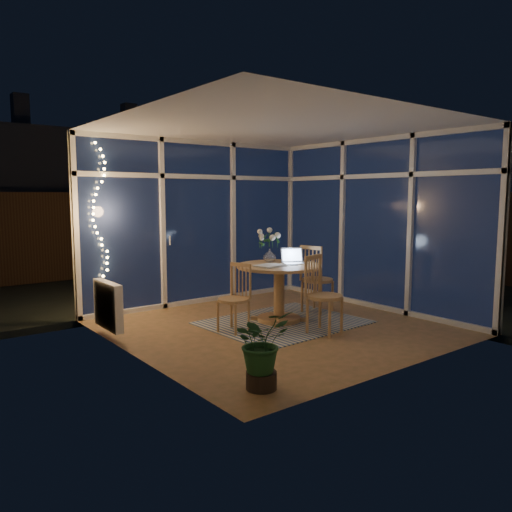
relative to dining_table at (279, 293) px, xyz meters
name	(u,v)px	position (x,y,z in m)	size (l,w,h in m)	color
floor	(277,327)	(-0.21, -0.21, -0.40)	(4.00, 4.00, 0.00)	brown
ceiling	(278,126)	(-0.21, -0.21, 2.20)	(4.00, 4.00, 0.00)	silver
wall_back	(197,223)	(-0.21, 1.79, 0.90)	(4.00, 0.04, 2.60)	silver
wall_front	(409,240)	(-0.21, -2.21, 0.90)	(4.00, 0.04, 2.60)	silver
wall_left	(132,237)	(-2.21, -0.21, 0.90)	(0.04, 4.00, 2.60)	silver
wall_right	(377,224)	(1.79, -0.21, 0.90)	(0.04, 4.00, 2.60)	silver
window_wall_back	(199,223)	(-0.21, 1.75, 0.90)	(4.00, 0.10, 2.60)	white
window_wall_right	(375,224)	(1.75, -0.21, 0.90)	(0.10, 4.00, 2.60)	white
radiator	(108,305)	(-2.15, 0.69, 0.00)	(0.10, 0.70, 0.58)	white
fairy_lights	(99,211)	(-1.86, 1.67, 1.13)	(0.24, 0.10, 1.85)	#FFC866
garden_patio	(147,278)	(0.29, 4.79, -0.46)	(12.00, 6.00, 0.10)	black
garden_fence	(114,234)	(-0.21, 5.29, 0.50)	(11.00, 0.08, 1.80)	#3C2416
neighbour_roof	(80,178)	(0.09, 8.29, 1.80)	(7.00, 3.00, 2.20)	#353840
garden_shrubs	(118,269)	(-1.01, 3.19, 0.05)	(0.90, 0.90, 0.90)	black
rug	(284,322)	(0.00, -0.10, -0.39)	(2.03, 1.62, 0.01)	beige
dining_table	(279,293)	(0.00, 0.00, 0.00)	(1.16, 1.16, 0.79)	#A38249
chair_left	(233,298)	(-0.81, -0.06, 0.05)	(0.41, 0.41, 0.89)	#A38249
chair_right	(318,278)	(0.81, 0.07, 0.12)	(0.48, 0.48, 1.03)	#A38249
chair_front	(325,294)	(0.07, -0.81, 0.10)	(0.46, 0.46, 1.00)	#A38249
laptop	(295,255)	(0.24, -0.05, 0.51)	(0.32, 0.28, 0.23)	#B7B8BC
flower_vase	(270,255)	(0.07, 0.29, 0.50)	(0.20, 0.20, 0.21)	white
bowl	(288,260)	(0.33, 0.18, 0.42)	(0.15, 0.15, 0.04)	silver
newspapers	(271,265)	(-0.18, -0.04, 0.41)	(0.38, 0.29, 0.02)	silver
phone	(294,265)	(0.13, -0.16, 0.40)	(0.10, 0.05, 0.01)	black
potted_plant	(261,348)	(-1.69, -1.76, -0.02)	(0.54, 0.47, 0.76)	#18431E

